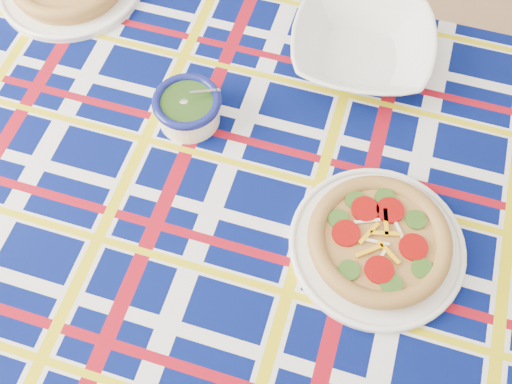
{
  "coord_description": "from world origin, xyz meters",
  "views": [
    {
      "loc": [
        -0.06,
        -1.05,
        1.68
      ],
      "look_at": [
        -0.03,
        -0.57,
        0.79
      ],
      "focal_mm": 40.0,
      "sensor_mm": 36.0,
      "label": 1
    }
  ],
  "objects_px": {
    "dining_table": "(265,217)",
    "serving_bowl": "(362,47)",
    "pesto_bowl": "(188,107)",
    "main_focaccia_plate": "(379,240)"
  },
  "relations": [
    {
      "from": "dining_table",
      "to": "serving_bowl",
      "type": "xyz_separation_m",
      "value": [
        0.21,
        0.31,
        0.11
      ]
    },
    {
      "from": "dining_table",
      "to": "pesto_bowl",
      "type": "height_order",
      "value": "pesto_bowl"
    },
    {
      "from": "pesto_bowl",
      "to": "serving_bowl",
      "type": "height_order",
      "value": "pesto_bowl"
    },
    {
      "from": "dining_table",
      "to": "pesto_bowl",
      "type": "relative_size",
      "value": 14.58
    },
    {
      "from": "main_focaccia_plate",
      "to": "serving_bowl",
      "type": "xyz_separation_m",
      "value": [
        0.03,
        0.42,
        0.01
      ]
    },
    {
      "from": "serving_bowl",
      "to": "dining_table",
      "type": "bearing_deg",
      "value": -124.45
    },
    {
      "from": "pesto_bowl",
      "to": "serving_bowl",
      "type": "bearing_deg",
      "value": 20.55
    },
    {
      "from": "dining_table",
      "to": "serving_bowl",
      "type": "bearing_deg",
      "value": 75.68
    },
    {
      "from": "serving_bowl",
      "to": "pesto_bowl",
      "type": "bearing_deg",
      "value": -159.45
    },
    {
      "from": "dining_table",
      "to": "main_focaccia_plate",
      "type": "relative_size",
      "value": 6.13
    }
  ]
}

